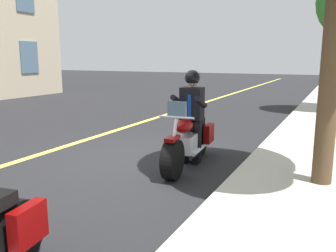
% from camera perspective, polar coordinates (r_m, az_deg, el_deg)
% --- Properties ---
extents(ground_plane, '(80.00, 80.00, 0.00)m').
position_cam_1_polar(ground_plane, '(6.89, -4.81, -5.45)').
color(ground_plane, black).
extents(lane_center_stripe, '(60.00, 0.16, 0.01)m').
position_cam_1_polar(lane_center_stripe, '(8.08, -17.06, -3.41)').
color(lane_center_stripe, '#E5DB4C').
rests_on(lane_center_stripe, ground_plane).
extents(motorcycle_main, '(2.22, 0.73, 1.26)m').
position_cam_1_polar(motorcycle_main, '(6.43, 3.36, -2.46)').
color(motorcycle_main, black).
rests_on(motorcycle_main, ground_plane).
extents(rider_main, '(0.66, 0.59, 1.74)m').
position_cam_1_polar(rider_main, '(6.50, 3.90, 2.92)').
color(rider_main, black).
rests_on(rider_main, ground_plane).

